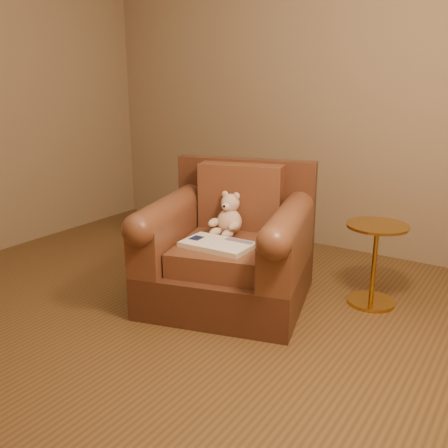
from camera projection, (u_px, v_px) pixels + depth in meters
The scene contains 6 objects.
floor at pixel (150, 325), 3.02m from camera, with size 4.00×4.00×0.00m, color brown.
room at pixel (136, 21), 2.54m from camera, with size 4.02×4.02×2.71m.
armchair at pixel (230, 249), 3.30m from camera, with size 1.21×1.18×0.89m.
teddy_bear at pixel (228, 218), 3.33m from camera, with size 0.21×0.24×0.29m.
guidebook at pixel (217, 245), 3.09m from camera, with size 0.44×0.27×0.03m.
side_table at pixel (374, 262), 3.23m from camera, with size 0.39×0.39×0.55m.
Camera 1 is at (1.87, -2.03, 1.44)m, focal length 40.00 mm.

